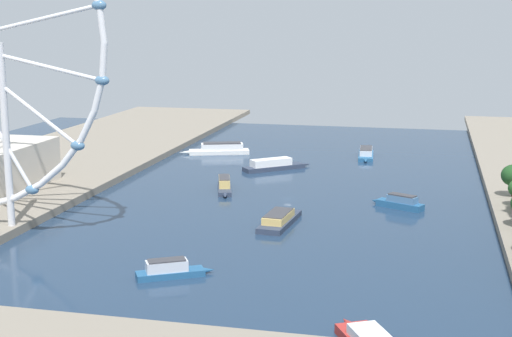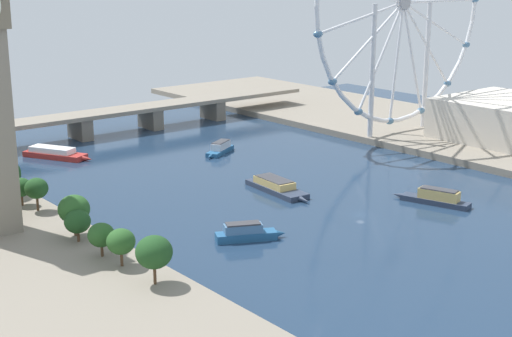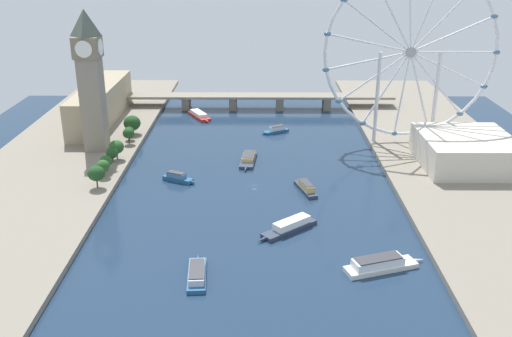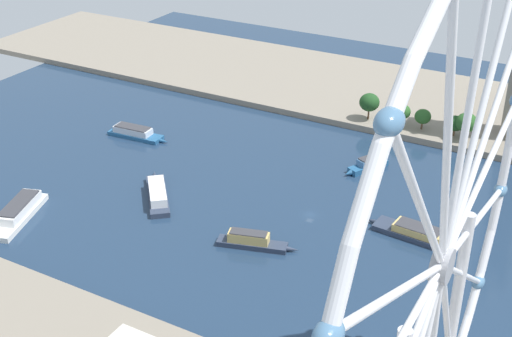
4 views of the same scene
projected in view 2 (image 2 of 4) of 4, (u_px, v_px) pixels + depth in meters
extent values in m
plane|color=#1E334C|center=(361.00, 215.00, 252.19)|extent=(416.74, 416.74, 0.00)
cylinder|color=white|center=(0.00, 4.00, 215.68)|extent=(0.50, 10.34, 10.34)
cylinder|color=#513823|center=(155.00, 275.00, 189.22)|extent=(0.80, 0.80, 4.77)
ellipsoid|color=#1E471E|center=(154.00, 252.00, 187.64)|extent=(9.36, 9.36, 8.42)
cylinder|color=#513823|center=(122.00, 259.00, 200.86)|extent=(0.80, 0.80, 3.78)
ellipsoid|color=#285623|center=(121.00, 242.00, 199.58)|extent=(7.71, 7.71, 6.94)
cylinder|color=#513823|center=(102.00, 251.00, 207.59)|extent=(0.80, 0.80, 3.22)
ellipsoid|color=#285623|center=(101.00, 235.00, 206.40)|extent=(7.45, 7.45, 6.71)
cylinder|color=#513823|center=(78.00, 236.00, 218.78)|extent=(0.80, 0.80, 3.05)
ellipsoid|color=#1E471E|center=(77.00, 221.00, 217.59)|extent=(7.65, 7.65, 6.88)
cylinder|color=#513823|center=(75.00, 228.00, 223.41)|extent=(0.80, 0.80, 4.46)
ellipsoid|color=#285623|center=(74.00, 209.00, 221.86)|extent=(9.42, 9.42, 8.48)
cylinder|color=#513823|center=(38.00, 204.00, 246.16)|extent=(0.80, 0.80, 4.59)
ellipsoid|color=#1E471E|center=(36.00, 188.00, 244.78)|extent=(7.61, 7.61, 6.85)
cylinder|color=#513823|center=(22.00, 200.00, 251.99)|extent=(0.80, 0.80, 3.44)
ellipsoid|color=#1E471E|center=(21.00, 187.00, 250.82)|extent=(7.01, 7.01, 6.31)
cylinder|color=#513823|center=(5.00, 192.00, 261.75)|extent=(0.80, 0.80, 3.29)
ellipsoid|color=#1E471E|center=(3.00, 174.00, 260.09)|extent=(11.94, 11.94, 10.75)
torus|color=silver|center=(404.00, 2.00, 350.02)|extent=(113.23, 2.13, 113.23)
cylinder|color=#99999E|center=(404.00, 2.00, 350.02)|extent=(6.67, 3.00, 6.67)
cylinder|color=silver|center=(441.00, 1.00, 366.98)|extent=(55.55, 1.28, 1.28)
cylinder|color=silver|center=(363.00, 18.00, 334.92)|extent=(54.60, 1.28, 12.80)
cylinder|color=silver|center=(369.00, 41.00, 340.52)|extent=(45.69, 1.28, 33.69)
cylinder|color=silver|center=(381.00, 57.00, 347.76)|extent=(28.88, 1.28, 48.75)
cylinder|color=silver|center=(397.00, 63.00, 355.39)|extent=(7.08, 1.28, 55.38)
cylinder|color=silver|center=(412.00, 58.00, 362.09)|extent=(18.38, 1.28, 53.23)
cylinder|color=silver|center=(426.00, 45.00, 366.70)|extent=(38.12, 1.28, 42.14)
cylinder|color=silver|center=(436.00, 25.00, 368.44)|extent=(51.27, 1.28, 23.76)
ellipsoid|color=teal|center=(318.00, 34.00, 319.82)|extent=(4.80, 3.20, 3.20)
ellipsoid|color=teal|center=(333.00, 82.00, 331.01)|extent=(4.80, 3.20, 3.20)
ellipsoid|color=teal|center=(358.00, 112.00, 345.49)|extent=(4.80, 3.20, 3.20)
ellipsoid|color=teal|center=(390.00, 121.00, 360.75)|extent=(4.80, 3.20, 3.20)
ellipsoid|color=teal|center=(421.00, 111.00, 374.15)|extent=(4.80, 3.20, 3.20)
ellipsoid|color=teal|center=(447.00, 84.00, 383.39)|extent=(4.80, 3.20, 3.20)
ellipsoid|color=teal|center=(466.00, 45.00, 386.85)|extent=(4.80, 3.20, 3.20)
cylinder|color=silver|center=(426.00, 65.00, 369.77)|extent=(2.40, 2.40, 60.99)
cylinder|color=silver|center=(372.00, 72.00, 346.03)|extent=(2.40, 2.40, 60.99)
cube|color=gray|center=(116.00, 111.00, 372.62)|extent=(228.74, 17.40, 2.00)
cube|color=#70685B|center=(0.00, 140.00, 338.27)|extent=(6.00, 15.66, 10.00)
cube|color=#70685B|center=(80.00, 129.00, 362.20)|extent=(6.00, 15.66, 10.00)
cube|color=#70685B|center=(151.00, 119.00, 386.13)|extent=(6.00, 15.66, 10.00)
cube|color=#70685B|center=(213.00, 110.00, 410.06)|extent=(6.00, 15.66, 10.00)
cube|color=#2D384C|center=(435.00, 201.00, 263.37)|extent=(12.09, 24.71, 1.92)
cone|color=#2D384C|center=(398.00, 195.00, 270.99)|extent=(3.09, 4.72, 1.92)
cube|color=#DBB766|center=(439.00, 195.00, 262.03)|extent=(8.35, 14.70, 3.38)
cube|color=#38383D|center=(439.00, 189.00, 261.54)|extent=(7.74, 13.30, 0.40)
cube|color=#B22D28|center=(55.00, 155.00, 327.07)|extent=(20.62, 28.96, 2.32)
cone|color=#B22D28|center=(87.00, 159.00, 320.92)|extent=(4.47, 5.62, 2.32)
cube|color=white|center=(52.00, 150.00, 326.99)|extent=(15.48, 20.90, 2.33)
cube|color=#2D384C|center=(277.00, 189.00, 277.92)|extent=(11.07, 29.49, 1.97)
cone|color=#2D384C|center=(305.00, 200.00, 264.54)|extent=(2.41, 5.34, 1.97)
cube|color=#DBB766|center=(274.00, 182.00, 278.50)|extent=(8.69, 17.77, 2.47)
cube|color=#38383D|center=(274.00, 179.00, 278.14)|extent=(8.20, 16.03, 0.32)
cube|color=#235684|center=(246.00, 236.00, 228.58)|extent=(18.77, 12.68, 2.51)
cone|color=#235684|center=(280.00, 233.00, 230.90)|extent=(4.09, 3.72, 2.51)
cube|color=teal|center=(243.00, 228.00, 227.73)|extent=(12.19, 8.88, 2.57)
cube|color=#38383D|center=(243.00, 224.00, 227.33)|extent=(11.07, 8.19, 0.47)
cube|color=#235684|center=(220.00, 151.00, 335.21)|extent=(19.30, 14.14, 1.87)
cone|color=#235684|center=(210.00, 157.00, 325.20)|extent=(3.91, 3.32, 1.87)
cube|color=silver|center=(221.00, 145.00, 335.43)|extent=(12.33, 9.67, 3.03)
cube|color=#38383D|center=(221.00, 142.00, 335.00)|extent=(11.21, 8.91, 0.36)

